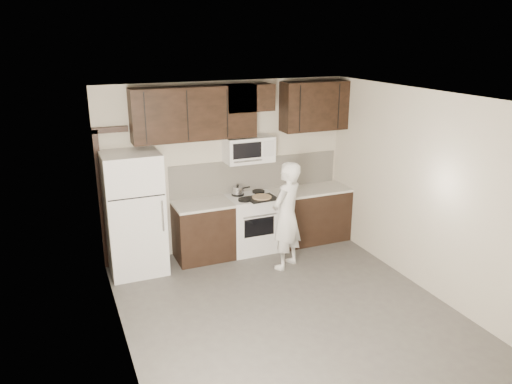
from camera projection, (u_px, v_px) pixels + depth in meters
floor at (287, 311)px, 6.37m from camera, size 4.50×4.50×0.00m
back_wall at (227, 167)px, 7.93m from camera, size 4.00×0.00×4.00m
ceiling at (292, 97)px, 5.55m from camera, size 4.50×4.50×0.00m
counter_run at (269, 221)px, 8.16m from camera, size 2.95×0.64×0.91m
stove at (252, 223)px, 8.04m from camera, size 0.76×0.66×0.94m
backsplash at (256, 174)px, 8.16m from camera, size 2.90×0.02×0.54m
upper_cabinets at (242, 109)px, 7.57m from camera, size 3.48×0.35×0.78m
microwave at (249, 149)px, 7.78m from camera, size 0.76×0.42×0.40m
refrigerator at (134, 214)px, 7.19m from camera, size 0.80×0.76×1.80m
door_trim at (103, 187)px, 7.23m from camera, size 0.50×0.08×2.12m
saucepan at (238, 191)px, 7.95m from camera, size 0.32×0.19×0.18m
baking_tray at (262, 198)px, 7.78m from camera, size 0.47×0.36×0.02m
pizza at (262, 197)px, 7.77m from camera, size 0.32×0.32×0.02m
person at (286, 216)px, 7.33m from camera, size 0.71×0.65×1.63m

